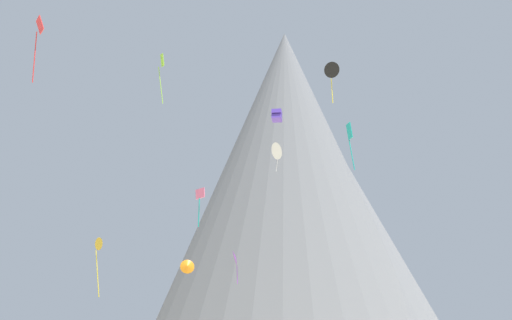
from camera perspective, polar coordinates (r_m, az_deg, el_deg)
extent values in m
cone|color=slate|center=(142.24, 2.53, -1.20)|extent=(56.29, 56.29, 63.58)
cone|color=slate|center=(143.05, 6.37, -5.78)|extent=(57.50, 57.50, 41.06)
cube|color=red|center=(58.13, -17.68, 10.76)|extent=(0.91, 0.87, 1.36)
cylinder|color=red|center=(57.15, -18.09, 8.23)|extent=(0.11, 0.13, 4.26)
cone|color=black|center=(74.98, 6.41, 7.52)|extent=(1.83, 1.44, 1.78)
cylinder|color=yellow|center=(74.16, 6.40, 5.81)|extent=(0.10, 0.52, 2.96)
cube|color=#E5668C|center=(54.08, -4.71, -2.81)|extent=(0.78, 0.68, 0.92)
cylinder|color=teal|center=(53.83, -4.82, -4.41)|extent=(0.12, 0.30, 2.25)
cone|color=gold|center=(68.27, -12.97, -6.88)|extent=(1.10, 1.13, 1.27)
cylinder|color=yellow|center=(68.04, -13.17, -9.28)|extent=(0.54, 0.44, 4.46)
cube|color=teal|center=(54.89, 7.85, 2.42)|extent=(0.37, 0.84, 1.29)
cylinder|color=teal|center=(54.43, 8.04, 0.45)|extent=(0.37, 0.42, 2.59)
cube|color=#5138B2|center=(78.22, 1.76, 3.53)|extent=(1.37, 1.44, 0.78)
cube|color=#5138B2|center=(78.40, 1.76, 3.96)|extent=(1.37, 1.44, 0.78)
cone|color=purple|center=(85.97, -1.73, -8.20)|extent=(0.74, 1.86, 1.83)
cylinder|color=purple|center=(85.82, -1.59, -9.59)|extent=(0.15, 0.40, 2.31)
cone|color=white|center=(85.69, 1.82, 0.77)|extent=(1.82, 2.38, 2.20)
cylinder|color=white|center=(85.24, 1.78, -0.46)|extent=(0.31, 0.25, 1.58)
cube|color=#8CD133|center=(76.21, -7.87, 8.31)|extent=(0.52, 0.65, 1.41)
cylinder|color=#8CD133|center=(75.20, -8.01, 6.25)|extent=(0.71, 0.56, 4.37)
cone|color=orange|center=(79.53, -5.78, -8.87)|extent=(1.71, 0.80, 1.67)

